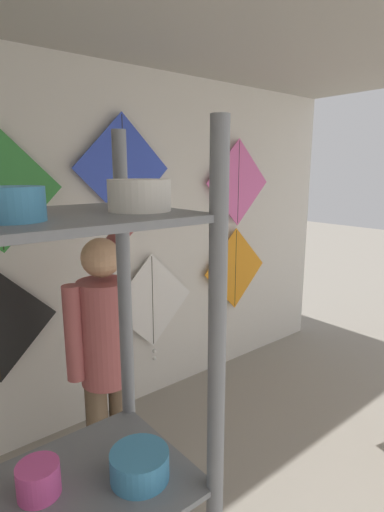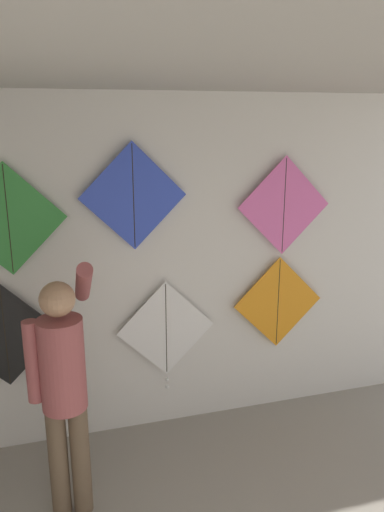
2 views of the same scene
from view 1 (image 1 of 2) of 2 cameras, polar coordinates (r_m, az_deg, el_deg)
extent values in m
cube|color=silver|center=(3.36, -8.58, 1.52)|extent=(4.85, 0.06, 2.80)
cylinder|color=#D84C99|center=(0.84, -21.08, -27.66)|extent=(0.07, 0.07, 0.06)
cylinder|color=#3F8CBF|center=(0.83, -7.50, -27.49)|extent=(0.11, 0.11, 0.05)
cylinder|color=#3F8CBF|center=(0.57, -24.31, 6.78)|extent=(0.08, 0.08, 0.05)
cylinder|color=white|center=(0.66, -7.53, 8.61)|extent=(0.10, 0.10, 0.05)
cylinder|color=brown|center=(2.70, -13.19, -24.87)|extent=(0.13, 0.13, 0.81)
cylinder|color=brown|center=(2.74, -10.10, -24.12)|extent=(0.13, 0.13, 0.81)
cylinder|color=#9E4C4C|center=(2.36, -12.38, -10.58)|extent=(0.29, 0.29, 0.61)
sphere|color=tan|center=(2.23, -12.88, -0.24)|extent=(0.22, 0.22, 0.22)
cylinder|color=#9E4C4C|center=(2.30, -16.52, -10.53)|extent=(0.10, 0.10, 0.54)
cylinder|color=#9E4C4C|center=(2.48, -11.45, 1.61)|extent=(0.10, 0.50, 0.39)
cube|color=white|center=(3.48, -5.67, -6.39)|extent=(0.83, 0.01, 0.83)
cylinder|color=black|center=(3.48, -5.66, -6.40)|extent=(0.01, 0.01, 0.79)
sphere|color=white|center=(3.65, -5.43, -13.37)|extent=(0.04, 0.04, 0.04)
sphere|color=white|center=(3.68, -5.40, -14.36)|extent=(0.04, 0.04, 0.04)
cube|color=orange|center=(4.07, 6.21, -1.82)|extent=(0.83, 0.01, 0.83)
cylinder|color=black|center=(4.07, 6.23, -1.82)|extent=(0.01, 0.01, 0.79)
cube|color=blue|center=(3.17, -9.77, 12.23)|extent=(0.83, 0.01, 0.83)
cylinder|color=black|center=(3.17, -9.75, 12.23)|extent=(0.01, 0.01, 0.79)
cube|color=pink|center=(3.96, 6.63, 10.35)|extent=(0.83, 0.01, 0.83)
cylinder|color=black|center=(3.96, 6.65, 10.35)|extent=(0.01, 0.01, 0.79)
camera|label=2|loc=(1.50, 101.30, 21.47)|focal=35.00mm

